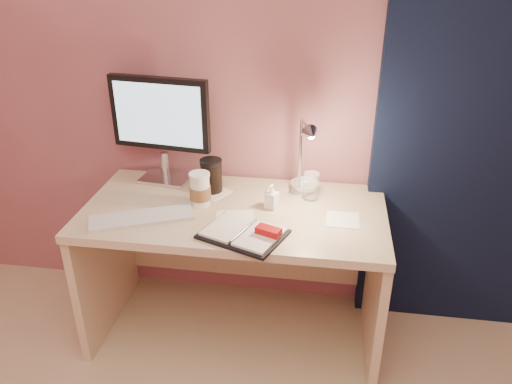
# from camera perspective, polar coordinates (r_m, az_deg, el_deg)

# --- Properties ---
(room) EXTENTS (3.50, 3.50, 3.50)m
(room) POSITION_cam_1_polar(r_m,az_deg,el_deg) (2.47, 21.26, 8.37)
(room) COLOR #C6B28E
(room) RESTS_ON ground
(desk) EXTENTS (1.40, 0.70, 0.73)m
(desk) POSITION_cam_1_polar(r_m,az_deg,el_deg) (2.49, -2.12, -5.68)
(desk) COLOR beige
(desk) RESTS_ON ground
(monitor) EXTENTS (0.51, 0.21, 0.54)m
(monitor) POSITION_cam_1_polar(r_m,az_deg,el_deg) (2.52, -10.80, 8.04)
(monitor) COLOR silver
(monitor) RESTS_ON desk
(keyboard) EXTENTS (0.47, 0.31, 0.02)m
(keyboard) POSITION_cam_1_polar(r_m,az_deg,el_deg) (2.27, -12.90, -2.92)
(keyboard) COLOR white
(keyboard) RESTS_ON desk
(planner) EXTENTS (0.40, 0.35, 0.05)m
(planner) POSITION_cam_1_polar(r_m,az_deg,el_deg) (2.10, -1.24, -4.71)
(planner) COLOR black
(planner) RESTS_ON desk
(paper_a) EXTENTS (0.20, 0.20, 0.00)m
(paper_a) POSITION_cam_1_polar(r_m,az_deg,el_deg) (2.22, -2.46, -3.15)
(paper_a) COLOR white
(paper_a) RESTS_ON desk
(paper_b) EXTENTS (0.15, 0.15, 0.00)m
(paper_b) POSITION_cam_1_polar(r_m,az_deg,el_deg) (2.25, 9.88, -3.13)
(paper_b) COLOR white
(paper_b) RESTS_ON desk
(paper_c) EXTENTS (0.19, 0.19, 0.00)m
(paper_c) POSITION_cam_1_polar(r_m,az_deg,el_deg) (2.47, -4.86, -0.06)
(paper_c) COLOR white
(paper_c) RESTS_ON desk
(coffee_cup) EXTENTS (0.10, 0.10, 0.16)m
(coffee_cup) POSITION_cam_1_polar(r_m,az_deg,el_deg) (2.33, -6.41, 0.23)
(coffee_cup) COLOR white
(coffee_cup) RESTS_ON desk
(clear_cup) EXTENTS (0.08, 0.08, 0.13)m
(clear_cup) POSITION_cam_1_polar(r_m,az_deg,el_deg) (2.39, 6.30, 0.68)
(clear_cup) COLOR white
(clear_cup) RESTS_ON desk
(bowl) EXTENTS (0.16, 0.16, 0.04)m
(bowl) POSITION_cam_1_polar(r_m,az_deg,el_deg) (2.48, 5.60, 0.66)
(bowl) COLOR silver
(bowl) RESTS_ON desk
(lotion_bottle) EXTENTS (0.07, 0.07, 0.12)m
(lotion_bottle) POSITION_cam_1_polar(r_m,az_deg,el_deg) (2.29, 1.81, -0.50)
(lotion_bottle) COLOR white
(lotion_bottle) RESTS_ON desk
(dark_jar) EXTENTS (0.11, 0.11, 0.15)m
(dark_jar) POSITION_cam_1_polar(r_m,az_deg,el_deg) (2.45, -5.11, 1.69)
(dark_jar) COLOR black
(dark_jar) RESTS_ON desk
(desk_lamp) EXTENTS (0.15, 0.25, 0.41)m
(desk_lamp) POSITION_cam_1_polar(r_m,az_deg,el_deg) (2.26, 4.13, 4.44)
(desk_lamp) COLOR silver
(desk_lamp) RESTS_ON desk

